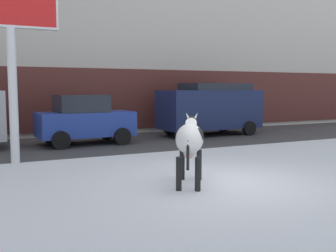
% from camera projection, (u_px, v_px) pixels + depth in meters
% --- Properties ---
extents(ground_plane, '(120.00, 120.00, 0.00)m').
position_uv_depth(ground_plane, '(224.00, 181.00, 8.81)').
color(ground_plane, white).
extents(road_strip, '(60.00, 5.60, 0.01)m').
position_uv_depth(road_strip, '(122.00, 142.00, 15.27)').
color(road_strip, '#423F3F').
rests_on(road_strip, ground).
extents(building_facade, '(44.00, 6.10, 13.00)m').
position_uv_depth(building_facade, '(84.00, 3.00, 19.93)').
color(building_facade, beige).
rests_on(building_facade, ground).
extents(cow_holstein, '(1.35, 1.83, 1.54)m').
position_uv_depth(cow_holstein, '(190.00, 139.00, 8.46)').
color(cow_holstein, silver).
rests_on(cow_holstein, ground).
extents(billboard, '(2.52, 0.26, 5.56)m').
position_uv_depth(billboard, '(10.00, 6.00, 10.47)').
color(billboard, silver).
rests_on(billboard, ground).
extents(car_blue_hatchback, '(3.60, 2.10, 1.86)m').
position_uv_depth(car_blue_hatchback, '(84.00, 120.00, 14.63)').
color(car_blue_hatchback, '#233D9E').
rests_on(car_blue_hatchback, ground).
extents(car_navy_van, '(4.71, 2.34, 2.32)m').
position_uv_depth(car_navy_van, '(210.00, 108.00, 17.49)').
color(car_navy_van, '#19234C').
rests_on(car_navy_van, ground).
extents(pedestrian_near_billboard, '(0.36, 0.24, 1.73)m').
position_uv_depth(pedestrian_near_billboard, '(205.00, 111.00, 20.67)').
color(pedestrian_near_billboard, '#282833').
rests_on(pedestrian_near_billboard, ground).
extents(pedestrian_by_cars, '(0.36, 0.24, 1.73)m').
position_uv_depth(pedestrian_by_cars, '(262.00, 110.00, 22.27)').
color(pedestrian_by_cars, '#282833').
rests_on(pedestrian_by_cars, ground).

